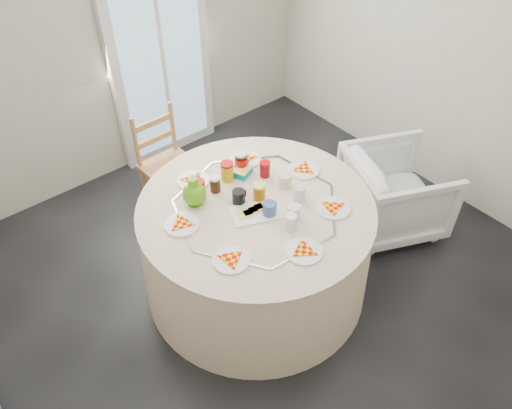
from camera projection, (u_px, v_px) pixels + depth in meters
floor at (266, 282)px, 3.84m from camera, size 4.00×4.00×0.00m
wall_back at (111, 35)px, 4.11m from camera, size 4.00×0.02×2.60m
wall_right at (462, 49)px, 3.91m from camera, size 0.02×4.00×2.60m
glass_door at (159, 52)px, 4.44m from camera, size 1.00×0.08×2.10m
table at (256, 248)px, 3.59m from camera, size 1.65×1.65×0.84m
wooden_chair at (169, 165)px, 4.16m from camera, size 0.43×0.41×0.93m
armchair at (396, 188)px, 4.06m from camera, size 0.94×0.97×0.77m
place_settings at (256, 208)px, 3.33m from camera, size 1.62×1.62×0.02m
jar_cluster at (232, 183)px, 3.44m from camera, size 0.58×0.34×0.16m
butter_tub at (243, 175)px, 3.56m from camera, size 0.16×0.14×0.05m
green_pitcher at (194, 194)px, 3.28m from camera, size 0.18×0.18×0.21m
cheese_platter at (256, 215)px, 3.27m from camera, size 0.37×0.31×0.04m
mugs_glasses at (271, 198)px, 3.34m from camera, size 0.79×0.79×0.12m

